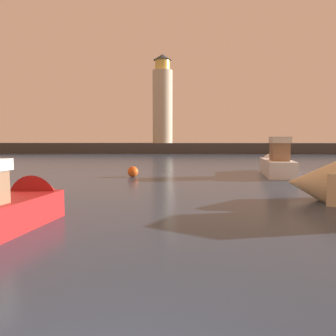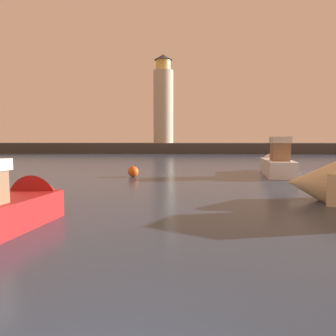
# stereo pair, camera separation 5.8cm
# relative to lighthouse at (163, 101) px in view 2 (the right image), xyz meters

# --- Properties ---
(ground_plane) EXTENTS (220.00, 220.00, 0.00)m
(ground_plane) POSITION_rel_lighthouse_xyz_m (3.47, -30.31, -10.14)
(ground_plane) COLOR #2D3D51
(breakwater) EXTENTS (75.65, 6.23, 1.99)m
(breakwater) POSITION_rel_lighthouse_xyz_m (3.47, -0.00, -9.14)
(breakwater) COLOR #423F3D
(breakwater) RESTS_ON ground_plane
(lighthouse) EXTENTS (3.91, 3.91, 17.20)m
(lighthouse) POSITION_rel_lighthouse_xyz_m (0.00, 0.00, 0.00)
(lighthouse) COLOR beige
(lighthouse) RESTS_ON breakwater
(motorboat_0) EXTENTS (2.76, 7.64, 3.20)m
(motorboat_0) POSITION_rel_lighthouse_xyz_m (11.60, -37.64, -9.27)
(motorboat_0) COLOR white
(motorboat_0) RESTS_ON ground_plane
(motorboat_3) EXTENTS (3.01, 7.32, 2.68)m
(motorboat_3) POSITION_rel_lighthouse_xyz_m (-1.25, -53.66, -9.45)
(motorboat_3) COLOR #B21E1E
(motorboat_3) RESTS_ON ground_plane
(mooring_buoy) EXTENTS (0.79, 0.79, 0.79)m
(mooring_buoy) POSITION_rel_lighthouse_xyz_m (0.60, -40.09, -9.75)
(mooring_buoy) COLOR #EA5919
(mooring_buoy) RESTS_ON ground_plane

